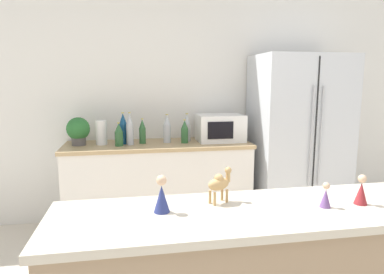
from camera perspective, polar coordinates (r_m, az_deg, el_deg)
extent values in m
cube|color=white|center=(3.86, 0.47, 5.67)|extent=(8.00, 0.06, 2.55)
cube|color=silver|center=(3.63, -5.53, -8.23)|extent=(1.85, 0.60, 0.86)
cube|color=tan|center=(3.52, -5.64, -1.30)|extent=(1.88, 0.63, 0.03)
cube|color=silver|center=(3.88, 17.24, -0.37)|extent=(0.96, 0.69, 1.79)
cube|color=black|center=(3.58, 19.78, -1.29)|extent=(0.01, 0.01, 1.72)
cylinder|color=#B2B5BA|center=(3.53, 19.29, 0.07)|extent=(0.02, 0.02, 0.99)
cylinder|color=#B2B5BA|center=(3.58, 20.68, 0.11)|extent=(0.02, 0.02, 0.99)
cube|color=#B7AD99|center=(1.61, 15.10, -11.79)|extent=(2.06, 0.51, 0.03)
cylinder|color=#595451|center=(3.57, -18.34, -0.66)|extent=(0.14, 0.14, 0.08)
sphere|color=#2D7033|center=(3.55, -18.44, 1.32)|extent=(0.23, 0.23, 0.23)
cylinder|color=white|center=(3.53, -14.88, 0.72)|extent=(0.11, 0.11, 0.24)
cube|color=white|center=(3.63, 4.69, 1.54)|extent=(0.48, 0.36, 0.28)
cube|color=black|center=(3.44, 4.78, 1.12)|extent=(0.26, 0.01, 0.17)
cylinder|color=#2D6033|center=(3.51, -1.24, 0.22)|extent=(0.07, 0.07, 0.15)
cone|color=#2D6033|center=(3.49, -1.25, 2.12)|extent=(0.07, 0.07, 0.08)
cylinder|color=gold|center=(3.48, -1.25, 2.87)|extent=(0.03, 0.03, 0.01)
cylinder|color=#B2B7BC|center=(3.45, -10.30, 0.38)|extent=(0.07, 0.07, 0.20)
cone|color=#B2B7BC|center=(3.43, -10.38, 3.00)|extent=(0.07, 0.07, 0.11)
cylinder|color=gold|center=(3.43, -10.41, 4.01)|extent=(0.03, 0.03, 0.01)
cylinder|color=#2D6033|center=(3.51, -8.25, 0.22)|extent=(0.07, 0.07, 0.16)
cone|color=#2D6033|center=(3.49, -8.30, 2.22)|extent=(0.06, 0.06, 0.09)
cylinder|color=gold|center=(3.49, -8.32, 3.01)|extent=(0.02, 0.02, 0.01)
cylinder|color=navy|center=(3.52, -11.36, 0.48)|extent=(0.08, 0.08, 0.20)
cone|color=navy|center=(3.50, -11.44, 3.00)|extent=(0.08, 0.08, 0.11)
cylinder|color=gold|center=(3.49, -11.47, 3.98)|extent=(0.03, 0.03, 0.01)
cylinder|color=#B2B7BC|center=(3.53, -4.18, 0.55)|extent=(0.08, 0.08, 0.18)
cone|color=#B2B7BC|center=(3.52, -4.21, 2.85)|extent=(0.07, 0.07, 0.10)
cylinder|color=gold|center=(3.51, -4.22, 3.75)|extent=(0.03, 0.03, 0.01)
cylinder|color=#2D6033|center=(3.42, -12.07, -0.28)|extent=(0.08, 0.08, 0.14)
cone|color=#2D6033|center=(3.40, -12.13, 1.57)|extent=(0.08, 0.08, 0.08)
cylinder|color=gold|center=(3.39, -12.16, 2.31)|extent=(0.03, 0.03, 0.01)
cylinder|color=#B2B7BC|center=(3.60, -0.85, 0.75)|extent=(0.08, 0.08, 0.18)
cone|color=#B2B7BC|center=(3.59, -0.86, 3.01)|extent=(0.07, 0.07, 0.10)
cylinder|color=gold|center=(3.58, -0.86, 3.90)|extent=(0.03, 0.03, 0.01)
ellipsoid|color=tan|center=(1.58, 4.46, -7.81)|extent=(0.13, 0.10, 0.06)
sphere|color=tan|center=(1.57, 4.47, -6.91)|extent=(0.04, 0.04, 0.04)
cylinder|color=tan|center=(1.61, 6.03, -6.50)|extent=(0.02, 0.02, 0.06)
sphere|color=tan|center=(1.60, 6.05, -5.53)|extent=(0.03, 0.03, 0.03)
cylinder|color=tan|center=(1.63, 5.03, -9.44)|extent=(0.01, 0.01, 0.06)
cylinder|color=tan|center=(1.61, 5.84, -9.75)|extent=(0.01, 0.01, 0.06)
cylinder|color=tan|center=(1.59, 3.01, -9.94)|extent=(0.01, 0.01, 0.06)
cylinder|color=tan|center=(1.57, 3.81, -10.27)|extent=(0.01, 0.01, 0.06)
cone|color=#6B4784|center=(1.65, 21.36, -9.48)|extent=(0.05, 0.05, 0.08)
sphere|color=tan|center=(1.63, 21.48, -7.58)|extent=(0.03, 0.03, 0.03)
cone|color=maroon|center=(1.75, 26.35, -8.43)|extent=(0.06, 0.06, 0.10)
sphere|color=tan|center=(1.73, 26.52, -6.24)|extent=(0.04, 0.04, 0.04)
cone|color=navy|center=(1.49, -5.07, -10.21)|extent=(0.07, 0.07, 0.12)
sphere|color=tan|center=(1.46, -5.12, -7.21)|extent=(0.04, 0.04, 0.04)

